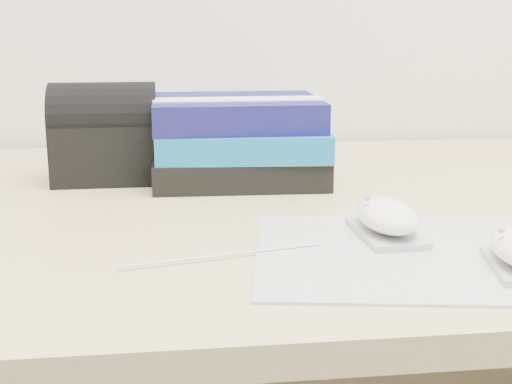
{
  "coord_description": "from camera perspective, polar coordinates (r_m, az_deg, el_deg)",
  "views": [
    {
      "loc": [
        -0.21,
        0.72,
        0.96
      ],
      "look_at": [
        -0.11,
        1.47,
        0.77
      ],
      "focal_mm": 50.0,
      "sensor_mm": 36.0,
      "label": 1
    }
  ],
  "objects": [
    {
      "name": "desk",
      "position": [
        1.06,
        5.02,
        -12.03
      ],
      "size": [
        1.6,
        0.8,
        0.73
      ],
      "color": "tan",
      "rests_on": "ground"
    },
    {
      "name": "mousepad",
      "position": [
        0.72,
        13.18,
        -4.91
      ],
      "size": [
        0.36,
        0.3,
        0.0
      ],
      "primitive_type": "cube",
      "rotation": [
        0.0,
        0.0,
        -0.16
      ],
      "color": "gray",
      "rests_on": "desk"
    },
    {
      "name": "mouse_rear",
      "position": [
        0.76,
        10.43,
        -2.08
      ],
      "size": [
        0.06,
        0.11,
        0.04
      ],
      "color": "#A9A9AC",
      "rests_on": "mousepad"
    },
    {
      "name": "usb_cable",
      "position": [
        0.69,
        -2.57,
        -5.07
      ],
      "size": [
        0.2,
        0.05,
        0.0
      ],
      "primitive_type": "cylinder",
      "rotation": [
        0.0,
        1.57,
        0.22
      ],
      "color": "silver",
      "rests_on": "mousepad"
    },
    {
      "name": "book_stack",
      "position": [
        1.0,
        -1.34,
        4.19
      ],
      "size": [
        0.25,
        0.2,
        0.12
      ],
      "color": "black",
      "rests_on": "desk"
    },
    {
      "name": "pouch",
      "position": [
        1.02,
        -12.01,
        4.6
      ],
      "size": [
        0.14,
        0.1,
        0.14
      ],
      "color": "black",
      "rests_on": "desk"
    }
  ]
}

